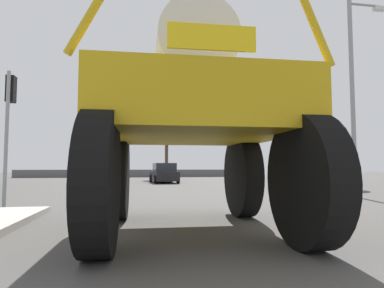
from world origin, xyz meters
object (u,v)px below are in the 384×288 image
Objects in this scene: traffic_signal_near_left at (10,108)px; bare_tree_right at (307,106)px; sedan_ahead at (164,174)px; traffic_signal_near_right at (285,118)px; streetlight_near_right at (355,86)px; bare_tree_far_center at (167,128)px; oversize_sprayer at (192,124)px.

bare_tree_right reaches higher than traffic_signal_near_left.
bare_tree_right is (9.27, -5.18, 4.67)m from sedan_ahead.
traffic_signal_near_right is 4.17m from streetlight_near_right.
traffic_signal_near_right is 0.49× the size of streetlight_near_right.
streetlight_near_right is (12.86, 1.14, 1.52)m from traffic_signal_near_left.
bare_tree_far_center is (7.05, 22.65, 2.21)m from traffic_signal_near_left.
streetlight_near_right reaches higher than traffic_signal_near_right.
streetlight_near_right is 8.74m from bare_tree_right.
traffic_signal_near_right is (9.18, 0.00, -0.07)m from traffic_signal_near_left.
bare_tree_right is (6.21, 9.46, 2.40)m from traffic_signal_near_right.
bare_tree_far_center reaches higher than traffic_signal_near_left.
traffic_signal_near_right is at bearing -162.86° from streetlight_near_right.
bare_tree_far_center is (0.94, 8.01, 4.55)m from sedan_ahead.
traffic_signal_near_right is at bearing -40.31° from oversize_sprayer.
traffic_signal_near_left is at bearing -107.30° from bare_tree_far_center.
bare_tree_far_center is at bearing 122.28° from bare_tree_right.
bare_tree_right reaches higher than bare_tree_far_center.
traffic_signal_near_left is 9.18m from traffic_signal_near_right.
bare_tree_far_center reaches higher than oversize_sprayer.
sedan_ahead is (1.15, 19.32, -1.35)m from oversize_sprayer.
oversize_sprayer is 1.29× the size of sedan_ahead.
traffic_signal_near_right is 11.56m from bare_tree_right.
bare_tree_far_center is at bearing -2.70° from oversize_sprayer.
streetlight_near_right is 1.26× the size of bare_tree_far_center.
sedan_ahead is 11.60m from bare_tree_right.
bare_tree_right is (15.38, 9.46, 2.33)m from traffic_signal_near_left.
traffic_signal_near_left is (-4.96, 4.68, 0.99)m from oversize_sprayer.
bare_tree_right is at bearing -57.72° from bare_tree_far_center.
oversize_sprayer is 0.81× the size of bare_tree_right.
streetlight_near_right is at bearing -106.89° from bare_tree_right.
oversize_sprayer reaches higher than traffic_signal_near_right.
bare_tree_right reaches higher than sedan_ahead.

